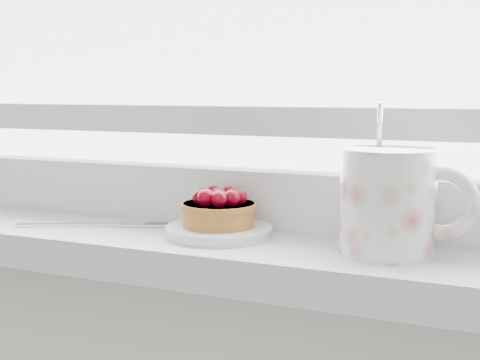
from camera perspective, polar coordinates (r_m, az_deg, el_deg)
The scene contains 4 objects.
saucer at distance 0.77m, azimuth -1.81°, elevation -4.37°, with size 0.12×0.12×0.01m, color silver.
raspberry_tart at distance 0.77m, azimuth -1.80°, elevation -2.49°, with size 0.09×0.09×0.05m.
floral_mug at distance 0.70m, azimuth 12.79°, elevation -1.65°, with size 0.14×0.10×0.16m.
fork at distance 0.85m, azimuth -12.47°, elevation -3.74°, with size 0.18×0.10×0.00m.
Camera 1 is at (0.28, 1.21, 1.11)m, focal length 50.00 mm.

